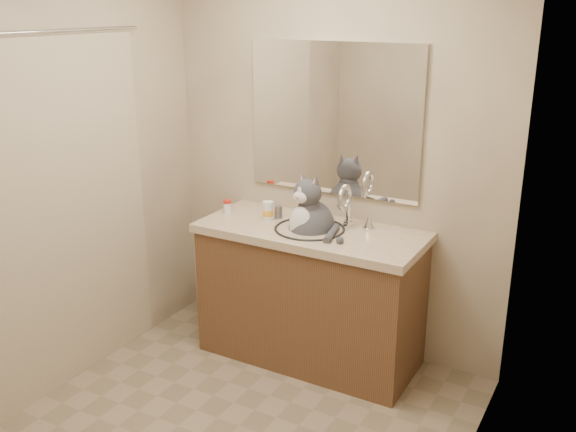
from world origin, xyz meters
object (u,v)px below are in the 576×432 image
at_px(pill_bottle_redcap, 227,207).
at_px(grey_canister, 278,212).
at_px(cat, 311,226).
at_px(pill_bottle_orange, 268,211).

relative_size(pill_bottle_redcap, grey_canister, 1.09).
relative_size(cat, pill_bottle_redcap, 6.38).
xyz_separation_m(pill_bottle_orange, grey_canister, (0.04, 0.06, -0.02)).
relative_size(pill_bottle_orange, grey_canister, 1.49).
bearing_deg(pill_bottle_orange, cat, -1.75).
height_order(pill_bottle_redcap, pill_bottle_orange, pill_bottle_orange).
bearing_deg(cat, pill_bottle_redcap, -166.79).
xyz_separation_m(cat, pill_bottle_redcap, (-0.59, -0.00, 0.03)).
relative_size(pill_bottle_redcap, pill_bottle_orange, 0.73).
height_order(cat, pill_bottle_redcap, cat).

